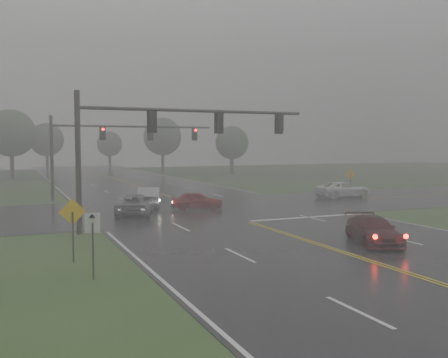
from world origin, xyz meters
name	(u,v)px	position (x,y,z in m)	size (l,w,h in m)	color
ground	(423,279)	(0.00, 0.00, 0.00)	(180.00, 180.00, 0.00)	#2F4D21
main_road	(213,211)	(0.00, 20.00, 0.00)	(18.00, 160.00, 0.02)	black
cross_street	(204,208)	(0.00, 22.00, 0.00)	(120.00, 14.00, 0.02)	black
stop_bar	(308,218)	(4.50, 14.40, 0.00)	(8.50, 0.50, 0.01)	silver
sedan_maroon	(373,244)	(2.58, 5.75, 0.00)	(1.81, 4.45, 1.29)	#3C0B0F
sedan_red	(197,210)	(-0.83, 21.18, 0.00)	(1.55, 3.84, 1.31)	#9A120E
sedan_silver	(149,207)	(-3.73, 23.98, 0.00)	(1.62, 4.65, 1.53)	#A0A3A7
car_grey	(136,214)	(-5.64, 20.48, 0.00)	(2.29, 4.96, 1.38)	slate
pickup_white	(343,197)	(14.29, 23.74, 0.00)	(2.37, 5.13, 1.43)	white
signal_gantry_near	(155,134)	(-5.93, 14.21, 5.42)	(13.89, 0.34, 7.71)	black
signal_gantry_far	(106,140)	(-5.58, 31.55, 5.18)	(14.63, 0.37, 7.31)	black
sign_diamond_west	(73,219)	(-11.29, 7.67, 1.78)	(1.10, 0.08, 2.63)	black
sign_arrow_white	(93,233)	(-10.96, 4.59, 1.69)	(0.53, 0.15, 2.41)	black
sign_diamond_east	(351,178)	(14.98, 23.58, 1.80)	(1.09, 0.31, 2.67)	black
tree_nw_a	(11,133)	(-13.12, 61.77, 6.36)	(6.58, 6.58, 9.67)	#352A22
tree_ne_a	(163,137)	(10.10, 67.03, 6.10)	(6.31, 6.31, 9.27)	#352A22
tree_n_mid	(47,140)	(-7.34, 78.66, 5.62)	(5.82, 5.82, 8.54)	#352A22
tree_e_near	(232,143)	(18.84, 58.35, 5.06)	(5.25, 5.25, 7.71)	#352A22
tree_n_far	(110,144)	(5.33, 88.45, 4.89)	(5.07, 5.07, 7.45)	#352A22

